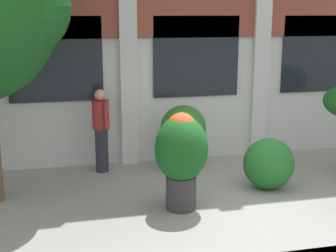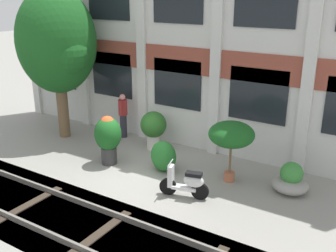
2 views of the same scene
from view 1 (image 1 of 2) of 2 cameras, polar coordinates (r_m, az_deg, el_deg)
name	(u,v)px [view 1 (image 1 of 2)]	position (r m, az deg, el deg)	size (l,w,h in m)	color
ground_plane	(240,205)	(8.06, 8.82, -9.56)	(80.00, 80.00, 0.00)	gray
potted_plant_stone_basin	(183,132)	(9.41, 1.86, -0.77)	(0.92, 0.92, 1.36)	beige
potted_plant_ribbed_drum	(181,153)	(7.55, 1.63, -3.25)	(0.86, 0.86, 1.62)	#333333
resident_by_doorway	(101,128)	(9.45, -8.16, -0.25)	(0.34, 0.49, 1.69)	#282833
topiary_hedge	(269,164)	(8.73, 12.17, -4.53)	(0.93, 0.70, 0.96)	#236B28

